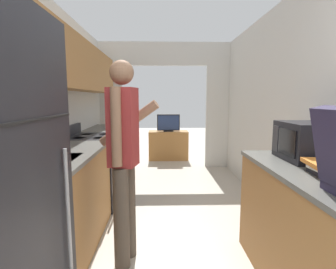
# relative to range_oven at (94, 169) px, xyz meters

# --- Properties ---
(wall_left) EXTENTS (0.38, 7.09, 2.50)m
(wall_left) POSITION_rel_range_oven_xyz_m (-0.27, -0.75, 1.00)
(wall_left) COLOR silver
(wall_left) RESTS_ON ground_plane
(wall_right) EXTENTS (0.06, 7.09, 2.50)m
(wall_right) POSITION_rel_range_oven_xyz_m (2.31, -1.13, 0.79)
(wall_right) COLOR silver
(wall_right) RESTS_ON ground_plane
(wall_far_with_doorway) EXTENTS (2.98, 0.06, 2.50)m
(wall_far_with_doorway) POSITION_rel_range_oven_xyz_m (0.98, 1.84, 0.98)
(wall_far_with_doorway) COLOR silver
(wall_far_with_doorway) RESTS_ON ground_plane
(counter_left) EXTENTS (0.62, 3.46, 0.92)m
(counter_left) POSITION_rel_range_oven_xyz_m (-0.01, -0.17, -0.00)
(counter_left) COLOR #9E6B38
(counter_left) RESTS_ON ground_plane
(counter_right) EXTENTS (0.62, 1.72, 0.92)m
(counter_right) POSITION_rel_range_oven_xyz_m (1.98, -1.90, -0.01)
(counter_right) COLOR #9E6B38
(counter_right) RESTS_ON ground_plane
(range_oven) EXTENTS (0.66, 0.80, 1.06)m
(range_oven) POSITION_rel_range_oven_xyz_m (0.00, 0.00, 0.00)
(range_oven) COLOR black
(range_oven) RESTS_ON ground_plane
(person) EXTENTS (0.55, 0.43, 1.71)m
(person) POSITION_rel_range_oven_xyz_m (0.59, -1.32, 0.46)
(person) COLOR #4C4238
(person) RESTS_ON ground_plane
(microwave) EXTENTS (0.38, 0.45, 0.30)m
(microwave) POSITION_rel_range_oven_xyz_m (2.07, -1.43, 0.60)
(microwave) COLOR black
(microwave) RESTS_ON counter_right
(book_stack) EXTENTS (0.27, 0.31, 0.09)m
(book_stack) POSITION_rel_range_oven_xyz_m (1.97, -1.86, 0.50)
(book_stack) COLOR black
(book_stack) RESTS_ON counter_right
(tv_cabinet) EXTENTS (0.90, 0.42, 0.66)m
(tv_cabinet) POSITION_rel_range_oven_xyz_m (1.08, 2.55, -0.13)
(tv_cabinet) COLOR #9E6B38
(tv_cabinet) RESTS_ON ground_plane
(television) EXTENTS (0.52, 0.16, 0.39)m
(television) POSITION_rel_range_oven_xyz_m (1.08, 2.51, 0.39)
(television) COLOR black
(television) RESTS_ON tv_cabinet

